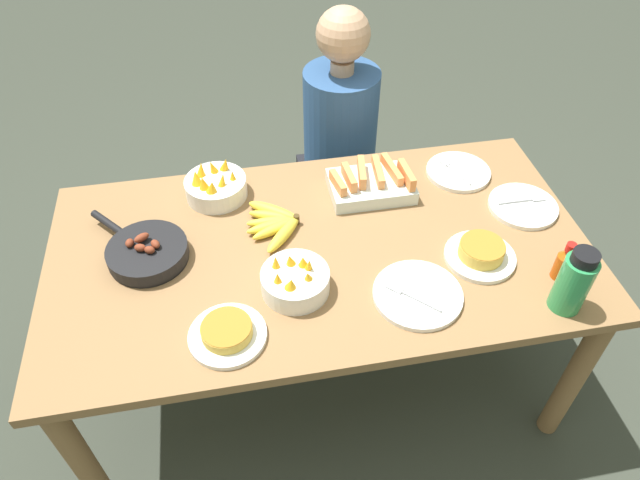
# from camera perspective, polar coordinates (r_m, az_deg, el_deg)

# --- Properties ---
(ground_plane) EXTENTS (14.00, 14.00, 0.00)m
(ground_plane) POSITION_cam_1_polar(r_m,az_deg,el_deg) (2.35, 0.00, -12.86)
(ground_plane) COLOR #383D33
(dining_table) EXTENTS (1.69, 0.89, 0.71)m
(dining_table) POSITION_cam_1_polar(r_m,az_deg,el_deg) (1.85, 0.00, -2.58)
(dining_table) COLOR olive
(dining_table) RESTS_ON ground_plane
(banana_bunch) EXTENTS (0.19, 0.27, 0.04)m
(banana_bunch) POSITION_cam_1_polar(r_m,az_deg,el_deg) (1.85, -4.43, 1.76)
(banana_bunch) COLOR yellow
(banana_bunch) RESTS_ON dining_table
(melon_tray) EXTENTS (0.28, 0.20, 0.10)m
(melon_tray) POSITION_cam_1_polar(r_m,az_deg,el_deg) (1.97, 5.15, 5.62)
(melon_tray) COLOR silver
(melon_tray) RESTS_ON dining_table
(skillet) EXTENTS (0.31, 0.33, 0.08)m
(skillet) POSITION_cam_1_polar(r_m,az_deg,el_deg) (1.82, -16.94, -1.15)
(skillet) COLOR black
(skillet) RESTS_ON dining_table
(frittata_plate_center) EXTENTS (0.22, 0.22, 0.06)m
(frittata_plate_center) POSITION_cam_1_polar(r_m,az_deg,el_deg) (1.81, 15.77, -1.26)
(frittata_plate_center) COLOR white
(frittata_plate_center) RESTS_ON dining_table
(frittata_plate_side) EXTENTS (0.21, 0.21, 0.05)m
(frittata_plate_side) POSITION_cam_1_polar(r_m,az_deg,el_deg) (1.57, -9.26, -9.16)
(frittata_plate_side) COLOR white
(frittata_plate_side) RESTS_ON dining_table
(empty_plate_near_front) EXTENTS (0.23, 0.23, 0.02)m
(empty_plate_near_front) POSITION_cam_1_polar(r_m,az_deg,el_deg) (2.04, 19.63, 3.22)
(empty_plate_near_front) COLOR white
(empty_plate_near_front) RESTS_ON dining_table
(empty_plate_far_left) EXTENTS (0.26, 0.26, 0.02)m
(empty_plate_far_left) POSITION_cam_1_polar(r_m,az_deg,el_deg) (1.67, 9.73, -5.40)
(empty_plate_far_left) COLOR white
(empty_plate_far_left) RESTS_ON dining_table
(empty_plate_far_right) EXTENTS (0.23, 0.23, 0.02)m
(empty_plate_far_right) POSITION_cam_1_polar(r_m,az_deg,el_deg) (2.12, 13.65, 6.64)
(empty_plate_far_right) COLOR white
(empty_plate_far_right) RESTS_ON dining_table
(fruit_bowl_mango) EXTENTS (0.21, 0.21, 0.12)m
(fruit_bowl_mango) POSITION_cam_1_polar(r_m,az_deg,el_deg) (1.98, -10.42, 5.32)
(fruit_bowl_mango) COLOR white
(fruit_bowl_mango) RESTS_ON dining_table
(fruit_bowl_citrus) EXTENTS (0.20, 0.20, 0.12)m
(fruit_bowl_citrus) POSITION_cam_1_polar(r_m,az_deg,el_deg) (1.65, -2.50, -4.07)
(fruit_bowl_citrus) COLOR white
(fruit_bowl_citrus) RESTS_ON dining_table
(water_bottle) EXTENTS (0.09, 0.09, 0.21)m
(water_bottle) POSITION_cam_1_polar(r_m,az_deg,el_deg) (1.71, 24.05, -3.84)
(water_bottle) COLOR #2D9351
(water_bottle) RESTS_ON dining_table
(hot_sauce_bottle) EXTENTS (0.05, 0.05, 0.13)m
(hot_sauce_bottle) POSITION_cam_1_polar(r_m,az_deg,el_deg) (1.81, 23.24, -2.10)
(hot_sauce_bottle) COLOR #C64C0F
(hot_sauce_bottle) RESTS_ON dining_table
(person_figure) EXTENTS (0.33, 0.33, 1.16)m
(person_figure) POSITION_cam_1_polar(r_m,az_deg,el_deg) (2.49, 1.95, 7.82)
(person_figure) COLOR black
(person_figure) RESTS_ON ground_plane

